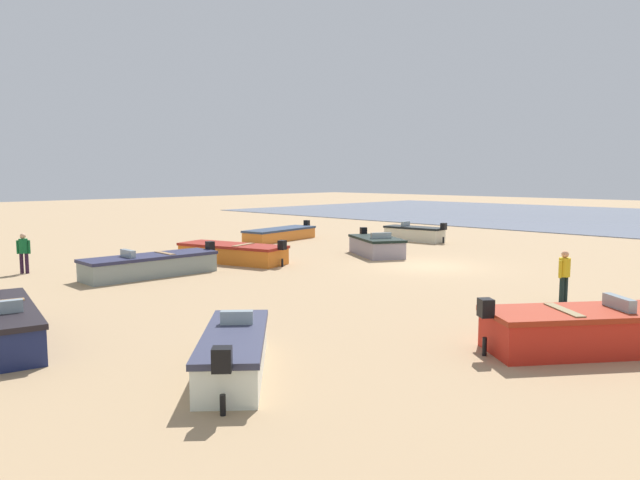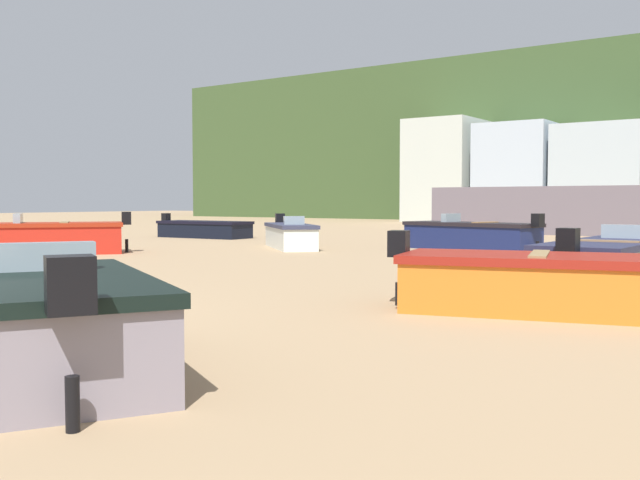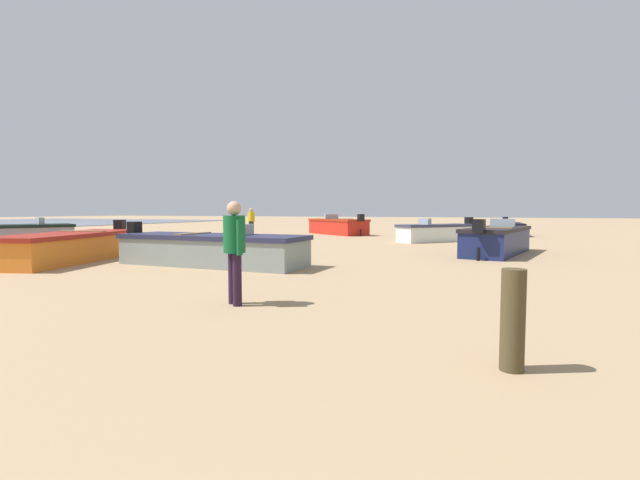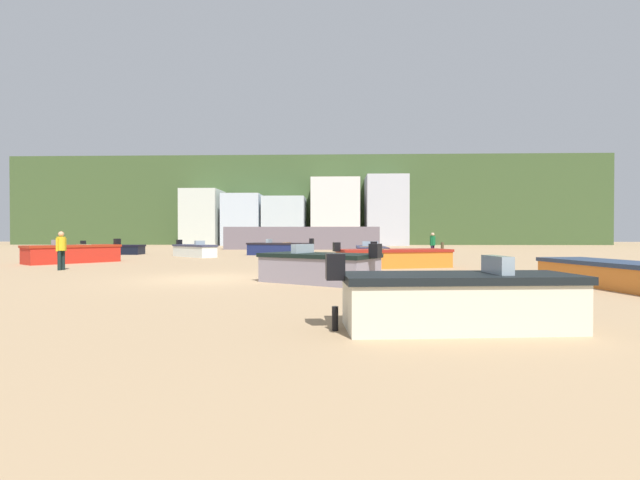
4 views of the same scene
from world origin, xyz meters
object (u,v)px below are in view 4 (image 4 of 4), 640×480
boat_black_7 (113,250)px  beach_walker_distant (433,243)px  boat_cream_3 (458,300)px  mooring_post_near_water (442,249)px  boat_grey_6 (319,268)px  boat_grey_0 (371,254)px  boat_white_8 (194,251)px  boat_orange_5 (623,275)px  boat_navy_1 (280,249)px  beach_walker_foreground (61,247)px  boat_red_2 (73,254)px  boat_orange_4 (393,258)px

boat_black_7 → beach_walker_distant: (22.87, -4.82, 0.58)m
boat_cream_3 → mooring_post_near_water: bearing=161.5°
boat_cream_3 → boat_grey_6: size_ratio=1.00×
boat_grey_0 → boat_white_8: size_ratio=1.49×
boat_grey_0 → boat_grey_6: bearing=-101.1°
boat_orange_5 → boat_grey_6: bearing=162.5°
boat_navy_1 → beach_walker_foreground: bearing=164.3°
boat_grey_0 → boat_black_7: 20.39m
boat_grey_0 → boat_red_2: 15.95m
boat_grey_0 → beach_walker_distant: bearing=40.2°
boat_red_2 → boat_grey_0: bearing=-136.0°
boat_red_2 → boat_orange_5: bearing=-167.5°
boat_black_7 → mooring_post_near_water: size_ratio=4.89×
boat_orange_4 → beach_walker_foreground: 14.24m
boat_cream_3 → beach_walker_foreground: beach_walker_foreground is taller
boat_orange_5 → beach_walker_distant: bearing=87.1°
boat_navy_1 → mooring_post_near_water: bearing=-77.4°
boat_grey_0 → mooring_post_near_water: (5.72, 7.16, 0.05)m
boat_navy_1 → beach_walker_distant: (10.15, -3.98, 0.49)m
boat_cream_3 → beach_walker_distant: size_ratio=2.43×
beach_walker_distant → boat_grey_6: bearing=-167.0°
mooring_post_near_water → boat_white_8: bearing=-171.6°
boat_orange_5 → mooring_post_near_water: bearing=81.1°
boat_white_8 → boat_black_7: bearing=-72.6°
boat_orange_5 → boat_grey_6: (-8.42, 1.19, 0.09)m
boat_orange_4 → boat_orange_5: 9.21m
boat_cream_3 → boat_grey_6: 6.98m
boat_orange_5 → boat_black_7: bearing=131.4°
boat_cream_3 → beach_walker_foreground: (-13.33, 10.95, 0.50)m
boat_orange_4 → beach_walker_distant: size_ratio=3.37×
boat_grey_0 → boat_grey_6: 11.11m
boat_red_2 → boat_black_7: size_ratio=0.98×
mooring_post_near_water → boat_navy_1: bearing=179.7°
boat_navy_1 → boat_cream_3: boat_navy_1 is taller
boat_navy_1 → beach_walker_distant: size_ratio=3.07×
beach_walker_foreground → beach_walker_distant: (17.61, 9.67, 0.00)m
boat_cream_3 → boat_white_8: boat_cream_3 is taller
boat_black_7 → boat_white_8: boat_white_8 is taller
boat_white_8 → boat_navy_1: bearing=158.0°
boat_navy_1 → beach_walker_distant: 10.92m
boat_red_2 → boat_black_7: (-2.87, 9.78, -0.11)m
boat_orange_4 → mooring_post_near_water: 12.68m
boat_orange_4 → boat_white_8: 15.10m
boat_grey_6 → boat_white_8: size_ratio=1.07×
boat_orange_4 → boat_orange_5: boat_orange_4 is taller
boat_orange_5 → boat_grey_6: size_ratio=1.41×
boat_black_7 → boat_orange_4: bearing=54.7°
boat_red_2 → boat_white_8: size_ratio=1.22×
boat_grey_6 → beach_walker_foreground: bearing=98.3°
boat_navy_1 → boat_red_2: boat_red_2 is taller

